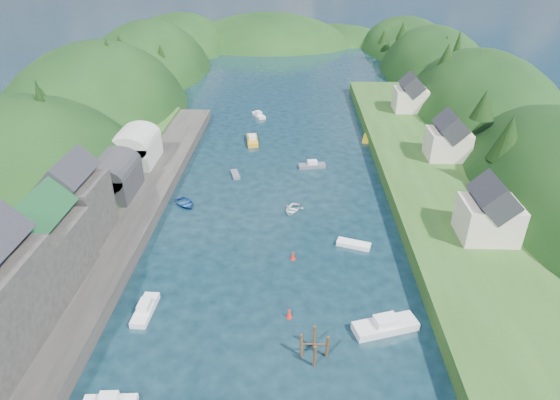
{
  "coord_description": "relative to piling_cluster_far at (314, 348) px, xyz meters",
  "views": [
    {
      "loc": [
        2.04,
        -30.31,
        36.01
      ],
      "look_at": [
        0.0,
        28.0,
        4.0
      ],
      "focal_mm": 30.0,
      "sensor_mm": 36.0,
      "label": 1
    }
  ],
  "objects": [
    {
      "name": "channel_buoy_far",
      "position": [
        -2.26,
        16.3,
        -0.62
      ],
      "size": [
        0.7,
        0.7,
        1.1
      ],
      "color": "red",
      "rests_on": "ground"
    },
    {
      "name": "right_bank_cottages",
      "position": [
        23.75,
        45.25,
        4.75
      ],
      "size": [
        9.0,
        59.24,
        8.41
      ],
      "color": "beige",
      "rests_on": "terrace_right"
    },
    {
      "name": "moored_boats",
      "position": [
        -8.03,
        16.98,
        -0.57
      ],
      "size": [
        37.83,
        94.93,
        2.06
      ],
      "color": "navy",
      "rests_on": "ground"
    },
    {
      "name": "hillside_left",
      "position": [
        -49.25,
        71.91,
        -9.13
      ],
      "size": [
        44.0,
        245.56,
        52.0
      ],
      "color": "black",
      "rests_on": "ground"
    },
    {
      "name": "ground",
      "position": [
        -4.25,
        46.91,
        -1.1
      ],
      "size": [
        600.0,
        600.0,
        0.0
      ],
      "primitive_type": "plane",
      "color": "black",
      "rests_on": "ground"
    },
    {
      "name": "piling_cluster_far",
      "position": [
        0.0,
        0.0,
        0.0
      ],
      "size": [
        3.02,
        2.84,
        3.33
      ],
      "color": "#382314",
      "rests_on": "ground"
    },
    {
      "name": "hillside_right",
      "position": [
        40.75,
        71.91,
        -8.51
      ],
      "size": [
        36.0,
        245.56,
        48.0
      ],
      "color": "black",
      "rests_on": "ground"
    },
    {
      "name": "quay_left",
      "position": [
        -28.25,
        16.91,
        -0.1
      ],
      "size": [
        12.0,
        110.0,
        2.0
      ],
      "primitive_type": "cube",
      "color": "#2D2B28",
      "rests_on": "ground"
    },
    {
      "name": "hill_trees",
      "position": [
        -4.38,
        62.73,
        9.94
      ],
      "size": [
        92.1,
        147.24,
        12.69
      ],
      "color": "black",
      "rests_on": "ground"
    },
    {
      "name": "channel_buoy_near",
      "position": [
        -2.55,
        5.45,
        -0.62
      ],
      "size": [
        0.7,
        0.7,
        1.1
      ],
      "color": "red",
      "rests_on": "ground"
    },
    {
      "name": "far_hills",
      "position": [
        -3.03,
        170.92,
        -11.9
      ],
      "size": [
        103.0,
        68.0,
        44.0
      ],
      "color": "black",
      "rests_on": "ground"
    },
    {
      "name": "boat_sheds",
      "position": [
        -30.25,
        35.91,
        4.18
      ],
      "size": [
        7.0,
        21.0,
        7.5
      ],
      "color": "#2D2D30",
      "rests_on": "quay_left"
    },
    {
      "name": "terrace_left_grass",
      "position": [
        -35.25,
        16.91,
        0.15
      ],
      "size": [
        12.0,
        110.0,
        2.5
      ],
      "primitive_type": "cube",
      "color": "#234719",
      "rests_on": "ground"
    },
    {
      "name": "quayside_buildings",
      "position": [
        -30.25,
        3.3,
        5.99
      ],
      "size": [
        8.0,
        35.84,
        12.9
      ],
      "color": "#2D2B28",
      "rests_on": "quay_left"
    },
    {
      "name": "terrace_right",
      "position": [
        20.75,
        36.91,
        0.1
      ],
      "size": [
        16.0,
        120.0,
        2.4
      ],
      "primitive_type": "cube",
      "color": "#234719",
      "rests_on": "ground"
    }
  ]
}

